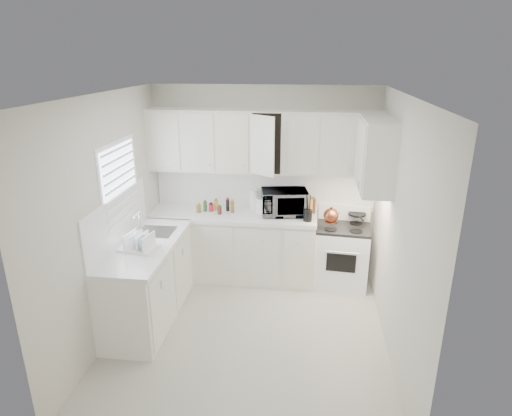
% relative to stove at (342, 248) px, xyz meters
% --- Properties ---
extents(floor, '(3.20, 3.20, 0.00)m').
position_rel_stove_xyz_m(floor, '(-1.08, -1.30, -0.53)').
color(floor, '#BCB8AC').
rests_on(floor, ground).
extents(ceiling, '(3.20, 3.20, 0.00)m').
position_rel_stove_xyz_m(ceiling, '(-1.08, -1.30, 2.07)').
color(ceiling, white).
rests_on(ceiling, ground).
extents(wall_back, '(3.00, 0.00, 3.00)m').
position_rel_stove_xyz_m(wall_back, '(-1.08, 0.30, 0.77)').
color(wall_back, beige).
rests_on(wall_back, ground).
extents(wall_front, '(3.00, 0.00, 3.00)m').
position_rel_stove_xyz_m(wall_front, '(-1.08, -2.90, 0.77)').
color(wall_front, beige).
rests_on(wall_front, ground).
extents(wall_left, '(0.00, 3.20, 3.20)m').
position_rel_stove_xyz_m(wall_left, '(-2.58, -1.30, 0.77)').
color(wall_left, beige).
rests_on(wall_left, ground).
extents(wall_right, '(0.00, 3.20, 3.20)m').
position_rel_stove_xyz_m(wall_right, '(0.42, -1.30, 0.77)').
color(wall_right, beige).
rests_on(wall_right, ground).
extents(window_blinds, '(0.06, 0.96, 1.06)m').
position_rel_stove_xyz_m(window_blinds, '(-2.56, -0.95, 1.02)').
color(window_blinds, white).
rests_on(window_blinds, wall_left).
extents(lower_cabinets_back, '(2.22, 0.60, 0.90)m').
position_rel_stove_xyz_m(lower_cabinets_back, '(-1.47, 0.00, -0.08)').
color(lower_cabinets_back, beige).
rests_on(lower_cabinets_back, floor).
extents(lower_cabinets_left, '(0.60, 1.60, 0.90)m').
position_rel_stove_xyz_m(lower_cabinets_left, '(-2.28, -1.10, -0.08)').
color(lower_cabinets_left, beige).
rests_on(lower_cabinets_left, floor).
extents(countertop_back, '(2.24, 0.64, 0.05)m').
position_rel_stove_xyz_m(countertop_back, '(-1.47, -0.01, 0.39)').
color(countertop_back, silver).
rests_on(countertop_back, lower_cabinets_back).
extents(countertop_left, '(0.64, 1.62, 0.05)m').
position_rel_stove_xyz_m(countertop_left, '(-2.27, -1.10, 0.39)').
color(countertop_left, silver).
rests_on(countertop_left, lower_cabinets_left).
extents(backsplash_back, '(2.98, 0.02, 0.55)m').
position_rel_stove_xyz_m(backsplash_back, '(-1.08, 0.29, 0.69)').
color(backsplash_back, silver).
rests_on(backsplash_back, wall_back).
extents(backsplash_left, '(0.02, 1.60, 0.55)m').
position_rel_stove_xyz_m(backsplash_left, '(-2.57, -1.10, 0.69)').
color(backsplash_left, silver).
rests_on(backsplash_left, wall_left).
extents(upper_cabinets_back, '(3.00, 0.33, 0.80)m').
position_rel_stove_xyz_m(upper_cabinets_back, '(-1.08, 0.14, 0.97)').
color(upper_cabinets_back, beige).
rests_on(upper_cabinets_back, wall_back).
extents(upper_cabinets_right, '(0.33, 0.90, 0.80)m').
position_rel_stove_xyz_m(upper_cabinets_right, '(0.25, -0.48, 0.97)').
color(upper_cabinets_right, beige).
rests_on(upper_cabinets_right, wall_right).
extents(sink, '(0.42, 0.38, 0.30)m').
position_rel_stove_xyz_m(sink, '(-2.27, -0.75, 0.54)').
color(sink, gray).
rests_on(sink, countertop_left).
extents(stove, '(0.74, 0.62, 1.06)m').
position_rel_stove_xyz_m(stove, '(0.00, 0.00, 0.00)').
color(stove, white).
rests_on(stove, floor).
extents(tea_kettle, '(0.27, 0.24, 0.22)m').
position_rel_stove_xyz_m(tea_kettle, '(-0.18, -0.16, 0.52)').
color(tea_kettle, maroon).
rests_on(tea_kettle, stove).
extents(frying_pan, '(0.31, 0.44, 0.04)m').
position_rel_stove_xyz_m(frying_pan, '(0.18, 0.16, 0.43)').
color(frying_pan, black).
rests_on(frying_pan, stove).
extents(microwave, '(0.64, 0.43, 0.40)m').
position_rel_stove_xyz_m(microwave, '(-0.78, 0.05, 0.62)').
color(microwave, gray).
rests_on(microwave, countertop_back).
extents(rice_cooker, '(0.29, 0.29, 0.23)m').
position_rel_stove_xyz_m(rice_cooker, '(-1.05, 0.11, 0.54)').
color(rice_cooker, white).
rests_on(rice_cooker, countertop_back).
extents(paper_towel, '(0.12, 0.12, 0.27)m').
position_rel_stove_xyz_m(paper_towel, '(-1.21, 0.22, 0.55)').
color(paper_towel, white).
rests_on(paper_towel, countertop_back).
extents(utensil_crock, '(0.15, 0.15, 0.36)m').
position_rel_stove_xyz_m(utensil_crock, '(-0.47, -0.16, 0.60)').
color(utensil_crock, black).
rests_on(utensil_crock, countertop_back).
extents(dish_rack, '(0.43, 0.35, 0.21)m').
position_rel_stove_xyz_m(dish_rack, '(-2.28, -1.25, 0.53)').
color(dish_rack, white).
rests_on(dish_rack, countertop_left).
extents(spice_left_0, '(0.06, 0.06, 0.13)m').
position_rel_stove_xyz_m(spice_left_0, '(-1.93, 0.12, 0.48)').
color(spice_left_0, brown).
rests_on(spice_left_0, countertop_back).
extents(spice_left_1, '(0.06, 0.06, 0.13)m').
position_rel_stove_xyz_m(spice_left_1, '(-1.86, 0.03, 0.48)').
color(spice_left_1, '#236925').
rests_on(spice_left_1, countertop_back).
extents(spice_left_2, '(0.06, 0.06, 0.13)m').
position_rel_stove_xyz_m(spice_left_2, '(-1.78, 0.12, 0.48)').
color(spice_left_2, red).
rests_on(spice_left_2, countertop_back).
extents(spice_left_3, '(0.06, 0.06, 0.13)m').
position_rel_stove_xyz_m(spice_left_3, '(-1.71, 0.03, 0.48)').
color(spice_left_3, gold).
rests_on(spice_left_3, countertop_back).
extents(spice_left_4, '(0.06, 0.06, 0.13)m').
position_rel_stove_xyz_m(spice_left_4, '(-1.63, 0.12, 0.48)').
color(spice_left_4, maroon).
rests_on(spice_left_4, countertop_back).
extents(spice_left_5, '(0.06, 0.06, 0.13)m').
position_rel_stove_xyz_m(spice_left_5, '(-1.56, 0.03, 0.48)').
color(spice_left_5, black).
rests_on(spice_left_5, countertop_back).
extents(spice_left_6, '(0.06, 0.06, 0.13)m').
position_rel_stove_xyz_m(spice_left_6, '(-1.48, 0.12, 0.48)').
color(spice_left_6, brown).
rests_on(spice_left_6, countertop_back).
extents(sauce_right_0, '(0.06, 0.06, 0.19)m').
position_rel_stove_xyz_m(sauce_right_0, '(-0.50, 0.16, 0.51)').
color(sauce_right_0, red).
rests_on(sauce_right_0, countertop_back).
extents(sauce_right_1, '(0.06, 0.06, 0.19)m').
position_rel_stove_xyz_m(sauce_right_1, '(-0.45, 0.10, 0.51)').
color(sauce_right_1, gold).
rests_on(sauce_right_1, countertop_back).
extents(sauce_right_2, '(0.06, 0.06, 0.19)m').
position_rel_stove_xyz_m(sauce_right_2, '(-0.39, 0.16, 0.51)').
color(sauce_right_2, maroon).
rests_on(sauce_right_2, countertop_back).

